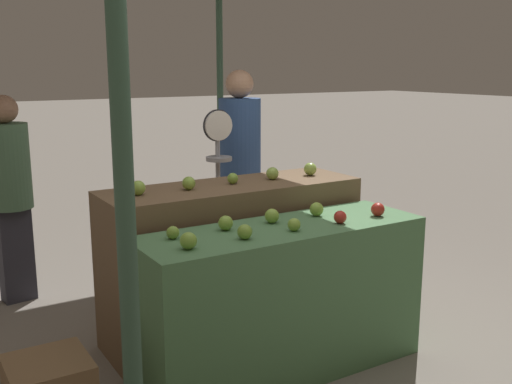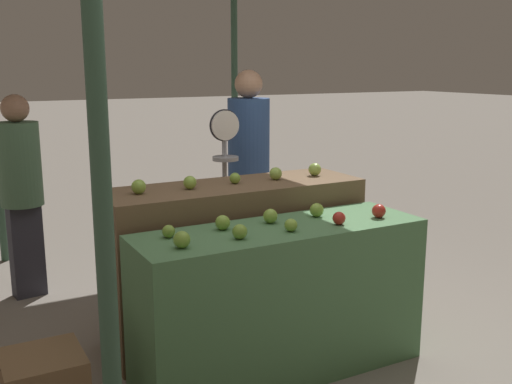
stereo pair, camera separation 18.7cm
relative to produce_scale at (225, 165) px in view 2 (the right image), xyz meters
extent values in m
plane|color=gray|center=(-0.25, -1.26, -1.06)|extent=(60.00, 60.00, 0.00)
cylinder|color=#33513D|center=(-1.47, -2.08, 0.26)|extent=(0.07, 0.07, 2.63)
cylinder|color=#33513D|center=(0.97, 1.77, 0.26)|extent=(0.07, 0.07, 2.63)
cube|color=#4C7A4C|center=(-0.25, -1.26, -0.61)|extent=(1.73, 0.55, 0.89)
cube|color=brown|center=(-0.25, -0.66, -0.54)|extent=(1.73, 0.55, 1.04)
sphere|color=#7AA338|center=(-0.90, -1.36, -0.12)|extent=(0.09, 0.09, 0.09)
sphere|color=#7AA338|center=(-0.57, -1.36, -0.12)|extent=(0.08, 0.08, 0.08)
sphere|color=#84AD3D|center=(-0.25, -1.36, -0.13)|extent=(0.07, 0.07, 0.07)
sphere|color=#B72D23|center=(0.07, -1.37, -0.12)|extent=(0.08, 0.08, 0.08)
sphere|color=#AD281E|center=(0.38, -1.36, -0.12)|extent=(0.08, 0.08, 0.08)
sphere|color=#7AA338|center=(-0.89, -1.16, -0.13)|extent=(0.07, 0.07, 0.07)
sphere|color=#84AD3D|center=(-0.57, -1.15, -0.12)|extent=(0.08, 0.08, 0.08)
sphere|color=#84AD3D|center=(-0.26, -1.15, -0.12)|extent=(0.09, 0.09, 0.09)
sphere|color=#84AD3D|center=(0.06, -1.16, -0.12)|extent=(0.09, 0.09, 0.09)
sphere|color=#84AD3D|center=(-0.89, -0.66, 0.03)|extent=(0.09, 0.09, 0.09)
sphere|color=#84AD3D|center=(-0.57, -0.67, 0.03)|extent=(0.08, 0.08, 0.08)
sphere|color=#7AA338|center=(-0.24, -0.65, 0.02)|extent=(0.07, 0.07, 0.07)
sphere|color=#8EB247|center=(0.07, -0.66, 0.03)|extent=(0.09, 0.09, 0.09)
sphere|color=#8EB247|center=(0.38, -0.66, 0.03)|extent=(0.09, 0.09, 0.09)
cylinder|color=#99999E|center=(0.00, 0.01, -0.37)|extent=(0.04, 0.04, 1.38)
cylinder|color=black|center=(0.00, 0.01, 0.30)|extent=(0.24, 0.01, 0.24)
cylinder|color=silver|center=(0.00, -0.01, 0.30)|extent=(0.23, 0.02, 0.23)
cylinder|color=#99999E|center=(0.00, -0.01, 0.12)|extent=(0.01, 0.01, 0.14)
cylinder|color=#99999E|center=(0.00, -0.01, 0.05)|extent=(0.20, 0.20, 0.03)
cube|color=#2D2D38|center=(0.38, 0.33, -0.65)|extent=(0.27, 0.17, 0.82)
cylinder|color=#2D4C84|center=(0.38, 0.33, 0.12)|extent=(0.36, 0.36, 0.71)
sphere|color=tan|center=(0.38, 0.33, 0.60)|extent=(0.23, 0.23, 0.23)
cube|color=#2D2D38|center=(-1.39, 0.74, -0.69)|extent=(0.26, 0.18, 0.74)
cylinder|color=#476B4C|center=(-1.39, 0.74, 0.01)|extent=(0.36, 0.36, 0.64)
sphere|color=#936B51|center=(-1.39, 0.74, 0.43)|extent=(0.21, 0.21, 0.21)
camera|label=1|loc=(-2.12, -4.01, 0.75)|focal=42.00mm
camera|label=2|loc=(-1.96, -4.10, 0.75)|focal=42.00mm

